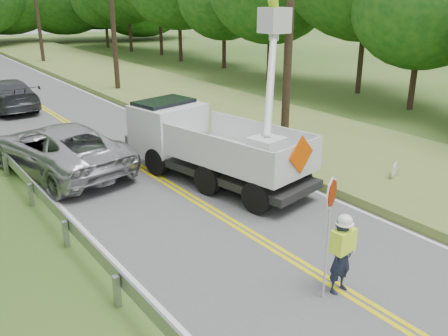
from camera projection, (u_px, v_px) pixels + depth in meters
ground at (413, 333)px, 9.08m from camera, size 140.00×140.00×0.00m
road at (108, 147)px, 19.71m from camera, size 7.20×96.00×0.03m
utility_poles at (173, 6)px, 22.94m from camera, size 1.60×43.30×10.00m
tall_grass_verge at (246, 118)px, 23.57m from camera, size 7.00×96.00×0.30m
flagger at (342, 251)px, 10.00m from camera, size 1.06×0.43×2.68m
bucket_truck at (203, 131)px, 16.44m from camera, size 4.99×7.04×6.63m
suv_silver at (59, 148)px, 16.77m from camera, size 3.78×6.54×1.71m
suv_darkgrey at (7, 94)px, 25.65m from camera, size 2.42×5.55×1.59m
yard_sign at (394, 170)px, 15.69m from camera, size 0.49×0.25×0.76m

